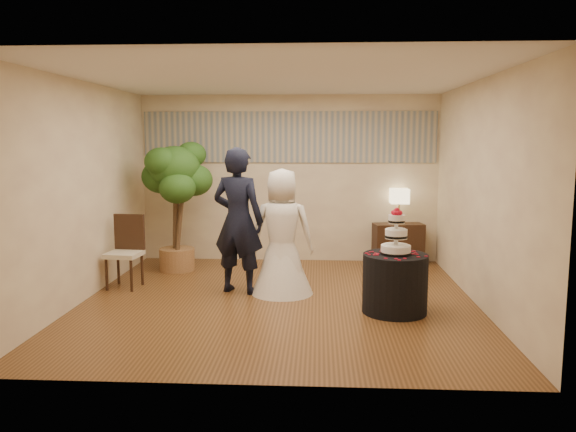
# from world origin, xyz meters

# --- Properties ---
(floor) EXTENTS (5.00, 5.00, 0.00)m
(floor) POSITION_xyz_m (0.00, 0.00, 0.00)
(floor) COLOR brown
(floor) RESTS_ON ground
(ceiling) EXTENTS (5.00, 5.00, 0.00)m
(ceiling) POSITION_xyz_m (0.00, 0.00, 2.80)
(ceiling) COLOR white
(ceiling) RESTS_ON wall_back
(wall_back) EXTENTS (5.00, 0.06, 2.80)m
(wall_back) POSITION_xyz_m (0.00, 2.50, 1.40)
(wall_back) COLOR beige
(wall_back) RESTS_ON ground
(wall_front) EXTENTS (5.00, 0.06, 2.80)m
(wall_front) POSITION_xyz_m (0.00, -2.50, 1.40)
(wall_front) COLOR beige
(wall_front) RESTS_ON ground
(wall_left) EXTENTS (0.06, 5.00, 2.80)m
(wall_left) POSITION_xyz_m (-2.50, 0.00, 1.40)
(wall_left) COLOR beige
(wall_left) RESTS_ON ground
(wall_right) EXTENTS (0.06, 5.00, 2.80)m
(wall_right) POSITION_xyz_m (2.50, 0.00, 1.40)
(wall_right) COLOR beige
(wall_right) RESTS_ON ground
(mural_border) EXTENTS (4.90, 0.02, 0.85)m
(mural_border) POSITION_xyz_m (0.00, 2.48, 2.10)
(mural_border) COLOR gray
(mural_border) RESTS_ON wall_back
(groom) EXTENTS (0.82, 0.66, 1.96)m
(groom) POSITION_xyz_m (-0.57, 0.40, 0.98)
(groom) COLOR black
(groom) RESTS_ON floor
(bride) EXTENTS (0.89, 0.89, 1.69)m
(bride) POSITION_xyz_m (0.02, 0.38, 0.84)
(bride) COLOR white
(bride) RESTS_ON floor
(cake_table) EXTENTS (1.01, 1.01, 0.71)m
(cake_table) POSITION_xyz_m (1.42, -0.39, 0.35)
(cake_table) COLOR black
(cake_table) RESTS_ON floor
(wedding_cake) EXTENTS (0.36, 0.36, 0.56)m
(wedding_cake) POSITION_xyz_m (1.42, -0.39, 0.99)
(wedding_cake) COLOR white
(wedding_cake) RESTS_ON cake_table
(console) EXTENTS (0.86, 0.49, 0.68)m
(console) POSITION_xyz_m (1.83, 2.30, 0.34)
(console) COLOR black
(console) RESTS_ON floor
(table_lamp) EXTENTS (0.30, 0.30, 0.58)m
(table_lamp) POSITION_xyz_m (1.83, 2.30, 0.97)
(table_lamp) COLOR #D3BF8B
(table_lamp) RESTS_ON console
(ficus_tree) EXTENTS (1.39, 1.39, 2.07)m
(ficus_tree) POSITION_xyz_m (-1.73, 1.62, 1.04)
(ficus_tree) COLOR #29531A
(ficus_tree) RESTS_ON floor
(side_chair) EXTENTS (0.51, 0.53, 1.02)m
(side_chair) POSITION_xyz_m (-2.19, 0.54, 0.51)
(side_chair) COLOR black
(side_chair) RESTS_ON floor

